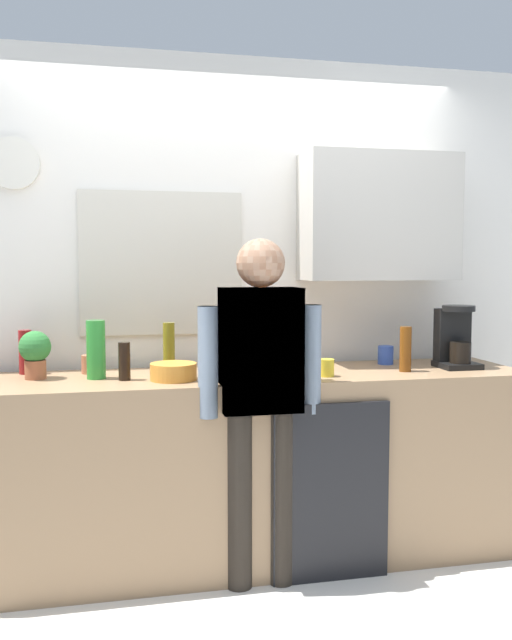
# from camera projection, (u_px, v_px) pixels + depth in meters

# --- Properties ---
(ground_plane) EXTENTS (8.00, 8.00, 0.00)m
(ground_plane) POSITION_uv_depth(u_px,v_px,m) (260.00, 584.00, 3.12)
(ground_plane) COLOR silver
(kitchen_counter) EXTENTS (2.83, 0.64, 0.94)m
(kitchen_counter) POSITION_uv_depth(u_px,v_px,m) (247.00, 466.00, 3.38)
(kitchen_counter) COLOR #937251
(kitchen_counter) RESTS_ON ground_plane
(dishwasher_panel) EXTENTS (0.56, 0.02, 0.85)m
(dishwasher_panel) POSITION_uv_depth(u_px,v_px,m) (331.00, 493.00, 3.13)
(dishwasher_panel) COLOR black
(dishwasher_panel) RESTS_ON ground_plane
(back_wall_assembly) EXTENTS (4.43, 0.42, 2.60)m
(back_wall_assembly) POSITION_uv_depth(u_px,v_px,m) (250.00, 286.00, 3.72)
(back_wall_assembly) COLOR white
(back_wall_assembly) RESTS_ON ground_plane
(coffee_maker) EXTENTS (0.20, 0.20, 0.33)m
(coffee_maker) POSITION_uv_depth(u_px,v_px,m) (455.00, 340.00, 3.56)
(coffee_maker) COLOR black
(coffee_maker) RESTS_ON kitchen_counter
(bottle_olive_oil) EXTENTS (0.06, 0.06, 0.25)m
(bottle_olive_oil) POSITION_uv_depth(u_px,v_px,m) (169.00, 347.00, 3.41)
(bottle_olive_oil) COLOR olive
(bottle_olive_oil) RESTS_ON kitchen_counter
(bottle_red_vinegar) EXTENTS (0.06, 0.06, 0.22)m
(bottle_red_vinegar) POSITION_uv_depth(u_px,v_px,m) (25.00, 352.00, 3.34)
(bottle_red_vinegar) COLOR maroon
(bottle_red_vinegar) RESTS_ON kitchen_counter
(bottle_dark_sauce) EXTENTS (0.06, 0.06, 0.18)m
(bottle_dark_sauce) POSITION_uv_depth(u_px,v_px,m) (124.00, 361.00, 3.16)
(bottle_dark_sauce) COLOR black
(bottle_dark_sauce) RESTS_ON kitchen_counter
(bottle_clear_soda) EXTENTS (0.09, 0.09, 0.28)m
(bottle_clear_soda) POSITION_uv_depth(u_px,v_px,m) (96.00, 350.00, 3.20)
(bottle_clear_soda) COLOR #2D8C33
(bottle_clear_soda) RESTS_ON kitchen_counter
(bottle_amber_beer) EXTENTS (0.06, 0.06, 0.23)m
(bottle_amber_beer) POSITION_uv_depth(u_px,v_px,m) (405.00, 349.00, 3.41)
(bottle_amber_beer) COLOR brown
(bottle_amber_beer) RESTS_ON kitchen_counter
(cup_yellow_cup) EXTENTS (0.07, 0.07, 0.08)m
(cup_yellow_cup) POSITION_uv_depth(u_px,v_px,m) (327.00, 368.00, 3.27)
(cup_yellow_cup) COLOR yellow
(cup_yellow_cup) RESTS_ON kitchen_counter
(cup_blue_mug) EXTENTS (0.08, 0.08, 0.10)m
(cup_blue_mug) POSITION_uv_depth(u_px,v_px,m) (386.00, 355.00, 3.67)
(cup_blue_mug) COLOR #3351B2
(cup_blue_mug) RESTS_ON kitchen_counter
(cup_terracotta_mug) EXTENTS (0.08, 0.08, 0.09)m
(cup_terracotta_mug) POSITION_uv_depth(u_px,v_px,m) (90.00, 364.00, 3.36)
(cup_terracotta_mug) COLOR #B26647
(cup_terracotta_mug) RESTS_ON kitchen_counter
(mixing_bowl) EXTENTS (0.22, 0.22, 0.08)m
(mixing_bowl) POSITION_uv_depth(u_px,v_px,m) (173.00, 372.00, 3.17)
(mixing_bowl) COLOR orange
(mixing_bowl) RESTS_ON kitchen_counter
(potted_plant) EXTENTS (0.15, 0.15, 0.23)m
(potted_plant) POSITION_uv_depth(u_px,v_px,m) (35.00, 351.00, 3.19)
(potted_plant) COLOR #9E5638
(potted_plant) RESTS_ON kitchen_counter
(person_at_sink) EXTENTS (0.57, 0.22, 1.60)m
(person_at_sink) POSITION_uv_depth(u_px,v_px,m) (260.00, 383.00, 3.05)
(person_at_sink) COLOR black
(person_at_sink) RESTS_ON ground_plane
(person_guest) EXTENTS (0.57, 0.22, 1.60)m
(person_guest) POSITION_uv_depth(u_px,v_px,m) (260.00, 383.00, 3.05)
(person_guest) COLOR brown
(person_guest) RESTS_ON ground_plane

